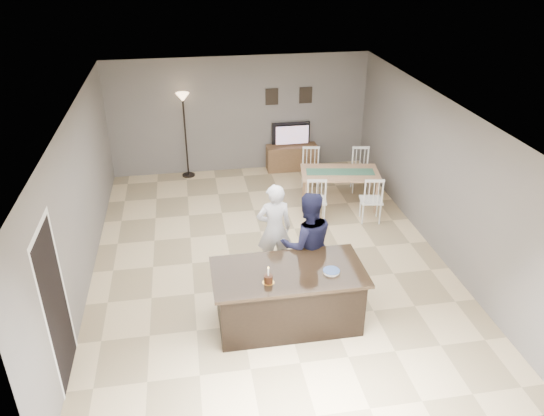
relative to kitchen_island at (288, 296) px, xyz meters
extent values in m
plane|color=#D7BC8A|center=(0.00, 1.80, -0.45)|extent=(8.00, 8.00, 0.00)
plane|color=slate|center=(0.00, 5.80, 0.90)|extent=(6.00, 0.00, 6.00)
plane|color=slate|center=(0.00, -2.20, 0.90)|extent=(6.00, 0.00, 6.00)
plane|color=slate|center=(-3.00, 1.80, 0.90)|extent=(0.00, 8.00, 8.00)
plane|color=slate|center=(3.00, 1.80, 0.90)|extent=(0.00, 8.00, 8.00)
plane|color=white|center=(0.00, 1.80, 2.25)|extent=(8.00, 8.00, 0.00)
cube|color=black|center=(0.00, 0.00, -0.03)|extent=(2.00, 1.00, 0.85)
cube|color=black|center=(0.00, 0.00, 0.42)|extent=(2.15, 1.10, 0.05)
cube|color=brown|center=(1.20, 5.57, -0.15)|extent=(1.20, 0.40, 0.60)
imported|color=black|center=(1.20, 5.64, 0.41)|extent=(0.91, 0.12, 0.53)
plane|color=orange|center=(1.20, 5.56, 0.42)|extent=(0.78, 0.00, 0.78)
cube|color=black|center=(0.75, 5.78, 1.30)|extent=(0.30, 0.02, 0.38)
cube|color=black|center=(1.55, 5.78, 1.30)|extent=(0.30, 0.02, 0.38)
plane|color=black|center=(-2.99, -0.50, 0.60)|extent=(0.00, 2.10, 2.10)
plane|color=white|center=(-2.99, -0.50, 1.69)|extent=(0.00, 1.02, 1.02)
imported|color=silver|center=(0.04, 1.35, 0.35)|extent=(0.60, 0.40, 1.60)
imported|color=#161732|center=(0.44, 0.71, 0.41)|extent=(0.84, 0.66, 1.72)
cylinder|color=gold|center=(-0.32, -0.23, 0.45)|extent=(0.16, 0.16, 0.00)
cylinder|color=black|center=(-0.32, -0.23, 0.50)|extent=(0.12, 0.12, 0.11)
cylinder|color=white|center=(-0.32, -0.23, 0.62)|extent=(0.02, 0.02, 0.12)
sphere|color=#FFBF4C|center=(-0.32, -0.23, 0.69)|extent=(0.02, 0.02, 0.02)
cylinder|color=white|center=(0.58, -0.14, 0.45)|extent=(0.23, 0.23, 0.01)
cylinder|color=white|center=(0.58, -0.14, 0.46)|extent=(0.23, 0.23, 0.01)
cylinder|color=white|center=(0.58, -0.14, 0.47)|extent=(0.23, 0.23, 0.01)
cylinder|color=#2C4787|center=(0.58, -0.14, 0.48)|extent=(0.23, 0.23, 0.00)
cube|color=tan|center=(1.79, 3.55, 0.27)|extent=(1.71, 1.15, 0.04)
cylinder|color=tan|center=(1.03, 3.31, -0.10)|extent=(0.06, 0.06, 0.70)
cylinder|color=tan|center=(2.56, 3.79, -0.10)|extent=(0.06, 0.06, 0.70)
cube|color=#3D6E57|center=(1.79, 3.55, 0.29)|extent=(1.43, 0.58, 0.01)
cube|color=white|center=(1.14, 2.96, -0.01)|extent=(0.48, 0.46, 0.04)
cylinder|color=white|center=(0.95, 2.83, -0.24)|extent=(0.03, 0.03, 0.43)
cylinder|color=white|center=(1.33, 3.09, -0.24)|extent=(0.03, 0.03, 0.43)
cube|color=white|center=(1.11, 2.79, 0.49)|extent=(0.38, 0.09, 0.05)
cube|color=white|center=(2.21, 2.78, -0.01)|extent=(0.48, 0.46, 0.04)
cylinder|color=white|center=(2.02, 2.65, -0.24)|extent=(0.03, 0.03, 0.43)
cylinder|color=white|center=(2.41, 2.91, -0.24)|extent=(0.03, 0.03, 0.43)
cube|color=white|center=(2.18, 2.60, 0.49)|extent=(0.38, 0.09, 0.05)
cube|color=white|center=(1.37, 4.33, -0.01)|extent=(0.48, 0.46, 0.04)
cylinder|color=white|center=(1.57, 4.46, -0.24)|extent=(0.03, 0.03, 0.43)
cylinder|color=white|center=(1.18, 4.20, -0.24)|extent=(0.03, 0.03, 0.43)
cube|color=white|center=(1.40, 4.50, 0.49)|extent=(0.38, 0.09, 0.05)
cube|color=white|center=(2.45, 4.14, -0.01)|extent=(0.48, 0.46, 0.04)
cylinder|color=white|center=(2.64, 4.27, -0.24)|extent=(0.03, 0.03, 0.43)
cylinder|color=white|center=(2.25, 4.02, -0.24)|extent=(0.03, 0.03, 0.43)
cube|color=white|center=(2.48, 4.32, 0.49)|extent=(0.38, 0.09, 0.05)
cylinder|color=black|center=(-1.28, 5.59, -0.44)|extent=(0.30, 0.30, 0.03)
cylinder|color=black|center=(-1.28, 5.59, 0.48)|extent=(0.04, 0.04, 1.82)
cone|color=#F1C084|center=(-1.28, 5.59, 1.43)|extent=(0.30, 0.30, 0.19)
camera|label=1|loc=(-1.27, -6.04, 4.64)|focal=35.00mm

